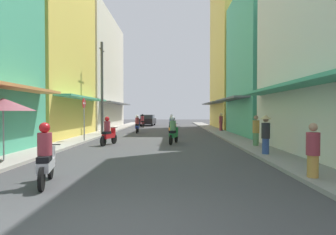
# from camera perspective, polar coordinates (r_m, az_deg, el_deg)

# --- Properties ---
(ground_plane) EXTENTS (90.83, 90.83, 0.00)m
(ground_plane) POSITION_cam_1_polar(r_m,az_deg,el_deg) (20.74, -1.61, -3.90)
(ground_plane) COLOR #424244
(sidewalk_left) EXTENTS (1.56, 49.29, 0.12)m
(sidewalk_left) POSITION_cam_1_polar(r_m,az_deg,el_deg) (21.54, -15.10, -3.59)
(sidewalk_left) COLOR #ADA89E
(sidewalk_left) RESTS_ON ground
(sidewalk_right) EXTENTS (1.56, 49.29, 0.12)m
(sidewalk_right) POSITION_cam_1_polar(r_m,az_deg,el_deg) (21.13, 12.15, -3.67)
(sidewalk_right) COLOR gray
(sidewalk_right) RESTS_ON ground
(building_left_mid) EXTENTS (7.05, 9.09, 13.01)m
(building_left_mid) POSITION_cam_1_polar(r_m,az_deg,el_deg) (22.21, -25.74, 13.18)
(building_left_mid) COLOR #EFD159
(building_left_mid) RESTS_ON ground
(building_left_far) EXTENTS (7.05, 13.35, 12.53)m
(building_left_far) POSITION_cam_1_polar(r_m,az_deg,el_deg) (33.03, -16.41, 8.84)
(building_left_far) COLOR silver
(building_left_far) RESTS_ON ground
(building_right_mid) EXTENTS (7.05, 8.27, 10.92)m
(building_right_mid) POSITION_cam_1_polar(r_m,az_deg,el_deg) (22.73, 21.54, 10.26)
(building_right_mid) COLOR #4CB28C
(building_right_mid) RESTS_ON ground
(building_right_far) EXTENTS (7.05, 9.90, 16.67)m
(building_right_far) POSITION_cam_1_polar(r_m,az_deg,el_deg) (32.56, 15.24, 12.65)
(building_right_far) COLOR #EFD159
(building_right_far) RESTS_ON ground
(motorbike_blue) EXTENTS (0.55, 1.81, 1.58)m
(motorbike_blue) POSITION_cam_1_polar(r_m,az_deg,el_deg) (24.25, -6.33, -1.50)
(motorbike_blue) COLOR black
(motorbike_blue) RESTS_ON ground
(motorbike_black) EXTENTS (0.75, 1.74, 1.58)m
(motorbike_black) POSITION_cam_1_polar(r_m,az_deg,el_deg) (28.10, 0.84, -1.13)
(motorbike_black) COLOR black
(motorbike_black) RESTS_ON ground
(motorbike_red) EXTENTS (0.68, 1.77, 1.58)m
(motorbike_red) POSITION_cam_1_polar(r_m,az_deg,el_deg) (15.59, -12.16, -3.01)
(motorbike_red) COLOR black
(motorbike_red) RESTS_ON ground
(motorbike_orange) EXTENTS (0.71, 1.76, 1.58)m
(motorbike_orange) POSITION_cam_1_polar(r_m,az_deg,el_deg) (20.97, 0.90, -1.91)
(motorbike_orange) COLOR black
(motorbike_orange) RESTS_ON ground
(motorbike_silver) EXTENTS (0.68, 1.77, 1.58)m
(motorbike_silver) POSITION_cam_1_polar(r_m,az_deg,el_deg) (7.63, -23.85, -7.46)
(motorbike_silver) COLOR black
(motorbike_silver) RESTS_ON ground
(motorbike_maroon) EXTENTS (0.69, 1.76, 1.58)m
(motorbike_maroon) POSITION_cam_1_polar(r_m,az_deg,el_deg) (32.70, -5.34, -0.80)
(motorbike_maroon) COLOR black
(motorbike_maroon) RESTS_ON ground
(motorbike_green) EXTENTS (0.67, 1.77, 1.58)m
(motorbike_green) POSITION_cam_1_polar(r_m,az_deg,el_deg) (15.86, 1.16, -2.91)
(motorbike_green) COLOR black
(motorbike_green) RESTS_ON ground
(parked_car) EXTENTS (2.01, 4.20, 1.45)m
(parked_car) POSITION_cam_1_polar(r_m,az_deg,el_deg) (36.70, -4.21, -0.53)
(parked_car) COLOR black
(parked_car) RESTS_ON ground
(pedestrian_midway) EXTENTS (0.44, 0.44, 1.71)m
(pedestrian_midway) POSITION_cam_1_polar(r_m,az_deg,el_deg) (11.93, 19.51, -3.09)
(pedestrian_midway) COLOR #334C8C
(pedestrian_midway) RESTS_ON ground
(pedestrian_foreground) EXTENTS (0.34, 0.34, 1.55)m
(pedestrian_foreground) POSITION_cam_1_polar(r_m,az_deg,el_deg) (8.20, 27.73, -6.44)
(pedestrian_foreground) COLOR #BF8C3F
(pedestrian_foreground) RESTS_ON ground
(pedestrian_far) EXTENTS (0.44, 0.44, 1.75)m
(pedestrian_far) POSITION_cam_1_polar(r_m,az_deg,el_deg) (25.59, 10.87, -0.74)
(pedestrian_far) COLOR #99333F
(pedestrian_far) RESTS_ON ground
(pedestrian_crossing) EXTENTS (0.34, 0.34, 1.65)m
(pedestrian_crossing) POSITION_cam_1_polar(r_m,az_deg,el_deg) (14.71, 17.69, -2.81)
(pedestrian_crossing) COLOR #598C59
(pedestrian_crossing) RESTS_ON ground
(vendor_umbrella) EXTENTS (2.16, 2.16, 2.32)m
(vendor_umbrella) POSITION_cam_1_polar(r_m,az_deg,el_deg) (11.30, -30.88, 2.31)
(vendor_umbrella) COLOR #99999E
(vendor_umbrella) RESTS_ON ground
(utility_pole) EXTENTS (0.20, 1.20, 7.18)m
(utility_pole) POSITION_cam_1_polar(r_m,az_deg,el_deg) (21.88, -13.46, 5.95)
(utility_pole) COLOR #4C4C4F
(utility_pole) RESTS_ON ground
(street_sign_no_entry) EXTENTS (0.07, 0.60, 2.65)m
(street_sign_no_entry) POSITION_cam_1_polar(r_m,az_deg,el_deg) (17.28, -16.93, 0.74)
(street_sign_no_entry) COLOR gray
(street_sign_no_entry) RESTS_ON ground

